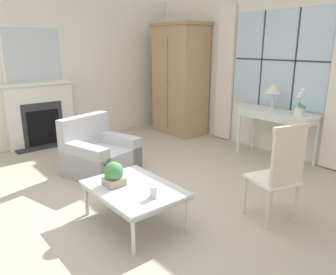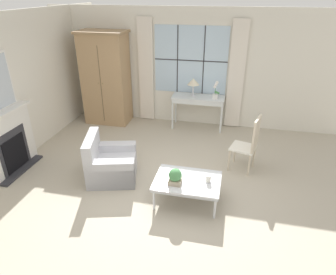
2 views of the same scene
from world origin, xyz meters
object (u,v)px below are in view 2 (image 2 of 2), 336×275
(potted_orchid, at_px, (215,92))
(fireplace, at_px, (6,137))
(coffee_table, at_px, (188,182))
(side_chair_wooden, at_px, (250,142))
(pillar_candle, at_px, (208,179))
(console_table, at_px, (198,100))
(armoire, at_px, (106,78))
(armchair_upholstered, at_px, (110,164))
(table_lamp, at_px, (193,82))
(potted_plant_small, at_px, (175,177))

(potted_orchid, bearing_deg, fireplace, -143.26)
(fireplace, height_order, coffee_table, fireplace)
(fireplace, distance_m, side_chair_wooden, 4.48)
(side_chair_wooden, bearing_deg, pillar_candle, -118.62)
(console_table, bearing_deg, side_chair_wooden, -55.76)
(armoire, bearing_deg, fireplace, -107.90)
(armoire, height_order, armchair_upholstered, armoire)
(table_lamp, xyz_separation_m, potted_plant_small, (0.19, -3.11, -0.62))
(armchair_upholstered, xyz_separation_m, side_chair_wooden, (2.45, 0.80, 0.34))
(fireplace, bearing_deg, table_lamp, 42.49)
(side_chair_wooden, bearing_deg, coffee_table, -129.24)
(table_lamp, bearing_deg, console_table, -17.70)
(armoire, height_order, side_chair_wooden, armoire)
(pillar_candle, bearing_deg, potted_plant_small, -163.52)
(potted_orchid, xyz_separation_m, coffee_table, (-0.17, -2.87, -0.60))
(console_table, bearing_deg, armoire, -178.14)
(armchair_upholstered, bearing_deg, pillar_candle, -11.18)
(potted_orchid, relative_size, armchair_upholstered, 0.41)
(armoire, height_order, table_lamp, armoire)
(fireplace, height_order, armchair_upholstered, fireplace)
(console_table, relative_size, armchair_upholstered, 1.20)
(armchair_upholstered, xyz_separation_m, potted_plant_small, (1.31, -0.51, 0.26))
(side_chair_wooden, distance_m, potted_plant_small, 1.74)
(pillar_candle, bearing_deg, console_table, 100.88)
(console_table, xyz_separation_m, pillar_candle, (0.56, -2.92, -0.26))
(fireplace, relative_size, console_table, 1.72)
(armoire, bearing_deg, potted_plant_small, -51.63)
(pillar_candle, bearing_deg, coffee_table, -177.47)
(fireplace, bearing_deg, armchair_upholstered, 5.24)
(console_table, height_order, table_lamp, table_lamp)
(console_table, distance_m, table_lamp, 0.45)
(fireplace, relative_size, table_lamp, 5.07)
(fireplace, relative_size, armchair_upholstered, 2.07)
(potted_orchid, distance_m, pillar_candle, 2.90)
(armoire, xyz_separation_m, coffee_table, (2.55, -2.86, -0.77))
(armoire, height_order, potted_orchid, armoire)
(armchair_upholstered, relative_size, potted_plant_small, 4.07)
(table_lamp, height_order, potted_orchid, same)
(console_table, distance_m, coffee_table, 2.96)
(fireplace, distance_m, armoire, 2.83)
(armchair_upholstered, bearing_deg, potted_orchid, 56.40)
(armoire, bearing_deg, side_chair_wooden, -25.61)
(table_lamp, bearing_deg, armchair_upholstered, -113.18)
(potted_orchid, height_order, potted_plant_small, potted_orchid)
(console_table, height_order, potted_plant_small, console_table)
(table_lamp, bearing_deg, potted_plant_small, -86.43)
(table_lamp, height_order, side_chair_wooden, table_lamp)
(fireplace, height_order, side_chair_wooden, fireplace)
(potted_plant_small, bearing_deg, pillar_candle, 16.48)
(coffee_table, height_order, pillar_candle, pillar_candle)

